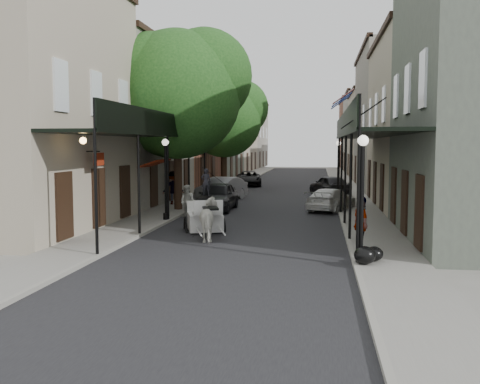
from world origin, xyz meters
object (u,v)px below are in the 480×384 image
(lamppost_right_far, at_px, (338,168))
(car_left_near, at_px, (217,196))
(car_right_far, at_px, (329,185))
(tree_far, at_px, (229,116))
(car_left_mid, at_px, (222,189))
(lamppost_left, at_px, (166,178))
(car_left_far, at_px, (249,178))
(pedestrian_walking, at_px, (187,201))
(horse, at_px, (211,219))
(tree_near, at_px, (185,89))
(lamppost_right_near, at_px, (362,197))
(pedestrian_sidewalk_left, at_px, (173,188))
(carriage, at_px, (204,206))
(pedestrian_sidewalk_right, at_px, (361,225))
(car_right_near, at_px, (331,200))

(lamppost_right_far, xyz_separation_m, car_left_near, (-6.70, -7.29, -1.28))
(car_right_far, bearing_deg, lamppost_right_far, 78.41)
(tree_far, relative_size, lamppost_right_far, 2.32)
(car_left_mid, bearing_deg, lamppost_left, -77.00)
(car_left_near, xyz_separation_m, car_left_far, (-0.63, 17.78, -0.13))
(pedestrian_walking, height_order, car_right_far, pedestrian_walking)
(tree_far, relative_size, horse, 4.60)
(lamppost_left, xyz_separation_m, car_left_far, (0.87, 22.49, -1.40))
(tree_near, relative_size, lamppost_right_near, 2.60)
(pedestrian_sidewalk_left, bearing_deg, tree_near, 92.61)
(car_left_near, bearing_deg, lamppost_right_near, -61.76)
(car_right_far, bearing_deg, car_left_near, 35.71)
(car_left_mid, xyz_separation_m, car_left_far, (0.06, 12.74, -0.10))
(pedestrian_walking, distance_m, car_right_far, 14.81)
(tree_near, xyz_separation_m, pedestrian_sidewalk_left, (-1.30, 2.09, -5.41))
(lamppost_right_near, xyz_separation_m, carriage, (-5.97, 5.96, -1.02))
(pedestrian_walking, distance_m, pedestrian_sidewalk_right, 11.31)
(car_left_mid, height_order, car_right_far, car_left_mid)
(car_left_far, xyz_separation_m, car_right_near, (6.76, -17.03, -0.04))
(car_left_far, height_order, car_right_far, car_right_far)
(tree_near, height_order, pedestrian_sidewalk_left, tree_near)
(horse, xyz_separation_m, pedestrian_sidewalk_left, (-4.40, 10.65, 0.29))
(tree_far, distance_m, horse, 23.33)
(horse, distance_m, car_right_far, 19.59)
(pedestrian_sidewalk_right, bearing_deg, horse, 54.51)
(horse, bearing_deg, car_left_far, -103.76)
(horse, height_order, car_right_far, horse)
(lamppost_right_far, xyz_separation_m, car_right_near, (-0.57, -6.54, -1.44))
(lamppost_right_far, xyz_separation_m, carriage, (-5.97, -14.04, -1.02))
(pedestrian_walking, bearing_deg, car_right_far, 85.76)
(pedestrian_sidewalk_left, bearing_deg, pedestrian_sidewalk_right, 97.58)
(car_right_far, bearing_deg, car_left_mid, 13.09)
(pedestrian_walking, xyz_separation_m, car_right_far, (7.10, 13.00, -0.08))
(car_left_mid, bearing_deg, car_right_far, 53.18)
(lamppost_right_far, bearing_deg, tree_near, -136.69)
(tree_far, height_order, car_left_far, tree_far)
(lamppost_right_near, height_order, lamppost_left, same)
(pedestrian_sidewalk_left, bearing_deg, lamppost_right_near, 94.59)
(carriage, distance_m, pedestrian_sidewalk_right, 7.62)
(pedestrian_walking, distance_m, pedestrian_sidewalk_left, 5.05)
(tree_far, distance_m, car_right_far, 10.01)
(tree_far, bearing_deg, car_right_near, -58.56)
(pedestrian_sidewalk_right, height_order, car_right_near, pedestrian_sidewalk_right)
(car_left_mid, height_order, car_right_near, car_left_mid)
(car_right_far, bearing_deg, horse, 53.80)
(lamppost_left, xyz_separation_m, car_left_near, (1.50, 4.71, -1.28))
(carriage, height_order, car_left_near, carriage)
(pedestrian_sidewalk_right, bearing_deg, pedestrian_sidewalk_left, 24.51)
(carriage, bearing_deg, lamppost_left, 119.16)
(horse, height_order, pedestrian_sidewalk_right, pedestrian_sidewalk_right)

